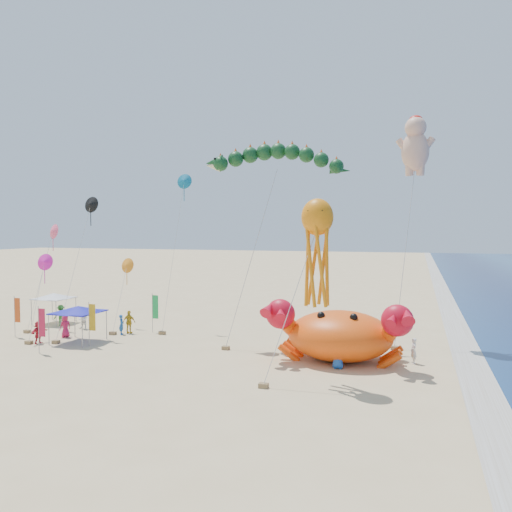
{
  "coord_description": "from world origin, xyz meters",
  "views": [
    {
      "loc": [
        8.75,
        -31.06,
        8.32
      ],
      "look_at": [
        -2.0,
        2.0,
        6.5
      ],
      "focal_mm": 35.0,
      "sensor_mm": 36.0,
      "label": 1
    }
  ],
  "objects": [
    {
      "name": "dragon_kite",
      "position": [
        -1.21,
        4.12,
        13.2
      ],
      "size": [
        10.38,
        5.15,
        14.34
      ],
      "color": "#0F3919",
      "rests_on": "ground"
    },
    {
      "name": "ground",
      "position": [
        0.0,
        0.0,
        0.0
      ],
      "size": [
        320.0,
        320.0,
        0.0
      ],
      "primitive_type": "plane",
      "color": "#D1B784",
      "rests_on": "ground"
    },
    {
      "name": "foam_strip",
      "position": [
        12.0,
        0.0,
        0.01
      ],
      "size": [
        320.0,
        320.0,
        0.0
      ],
      "primitive_type": "plane",
      "color": "silver",
      "rests_on": "ground"
    },
    {
      "name": "small_kites",
      "position": [
        -16.04,
        3.75,
        7.56
      ],
      "size": [
        12.14,
        10.64,
        13.13
      ],
      "color": "black",
      "rests_on": "ground"
    },
    {
      "name": "cherub_kite",
      "position": [
        8.45,
        7.87,
        14.63
      ],
      "size": [
        2.39,
        4.43,
        16.73
      ],
      "color": "#F1B493",
      "rests_on": "ground"
    },
    {
      "name": "canopy_blue",
      "position": [
        -15.1,
        -0.32,
        2.44
      ],
      "size": [
        3.43,
        3.43,
        2.71
      ],
      "color": "gray",
      "rests_on": "ground"
    },
    {
      "name": "canopy_white",
      "position": [
        -22.03,
        5.32,
        2.44
      ],
      "size": [
        3.14,
        3.14,
        2.71
      ],
      "color": "gray",
      "rests_on": "ground"
    },
    {
      "name": "feather_flags",
      "position": [
        -15.18,
        -0.25,
        2.01
      ],
      "size": [
        9.93,
        8.47,
        3.2
      ],
      "color": "gray",
      "rests_on": "ground"
    },
    {
      "name": "octopus_kite",
      "position": [
        3.54,
        -4.33,
        7.54
      ],
      "size": [
        3.54,
        2.99,
        10.02
      ],
      "color": "orange",
      "rests_on": "ground"
    },
    {
      "name": "crab_inflatable",
      "position": [
        4.13,
        0.32,
        1.74
      ],
      "size": [
        9.03,
        5.6,
        3.96
      ],
      "color": "#F7510D",
      "rests_on": "ground"
    },
    {
      "name": "beachgoers",
      "position": [
        -13.46,
        1.82,
        0.88
      ],
      "size": [
        30.09,
        7.51,
        1.85
      ],
      "color": "white",
      "rests_on": "ground"
    }
  ]
}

